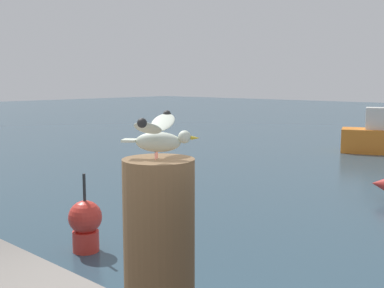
# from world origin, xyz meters

# --- Properties ---
(mooring_post) EXTENTS (0.36, 0.36, 1.03)m
(mooring_post) POSITION_xyz_m (0.78, -0.30, 1.95)
(mooring_post) COLOR #4C3823
(mooring_post) RESTS_ON harbor_quay
(seagull) EXTENTS (0.41, 0.53, 0.22)m
(seagull) POSITION_xyz_m (0.78, -0.29, 2.58)
(seagull) COLOR #C66D60
(seagull) RESTS_ON mooring_post
(channel_buoy) EXTENTS (0.56, 0.56, 1.33)m
(channel_buoy) POSITION_xyz_m (-4.04, 2.62, 0.48)
(channel_buoy) COLOR red
(channel_buoy) RESTS_ON ground_plane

